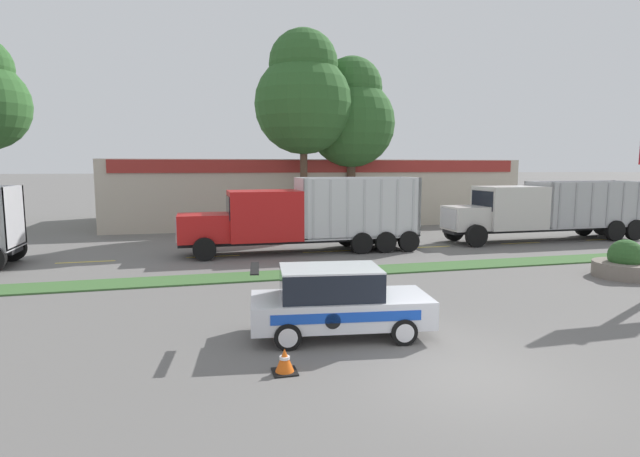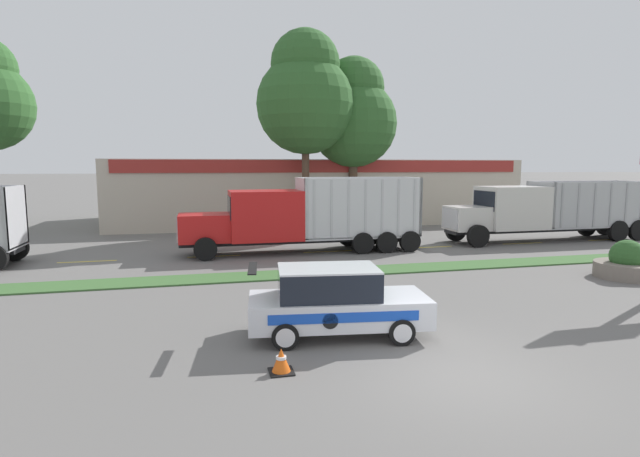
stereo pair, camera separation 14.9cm
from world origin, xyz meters
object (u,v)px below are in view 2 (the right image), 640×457
at_px(rally_car, 335,301).
at_px(stone_planter, 627,265).
at_px(traffic_cone, 281,361).
at_px(dump_truck_mid, 286,219).
at_px(dump_truck_lead, 530,212).

xyz_separation_m(rally_car, stone_planter, (12.21, 3.57, -0.37)).
height_order(stone_planter, traffic_cone, stone_planter).
xyz_separation_m(dump_truck_mid, rally_car, (-0.90, -11.88, -0.74)).
bearing_deg(stone_planter, traffic_cone, -158.51).
distance_m(dump_truck_mid, rally_car, 11.94).
bearing_deg(dump_truck_mid, rally_car, -94.33).
bearing_deg(dump_truck_lead, rally_car, -139.74).
height_order(rally_car, traffic_cone, rally_car).
distance_m(dump_truck_mid, traffic_cone, 14.06).
bearing_deg(traffic_cone, stone_planter, 21.49).
relative_size(dump_truck_lead, stone_planter, 5.25).
bearing_deg(rally_car, dump_truck_mid, 85.67).
relative_size(stone_planter, traffic_cone, 4.45).
bearing_deg(traffic_cone, rally_car, 49.00).
relative_size(rally_car, stone_planter, 2.05).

